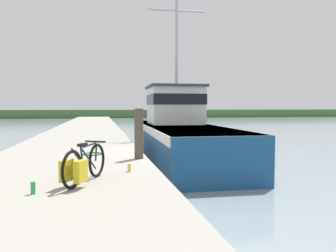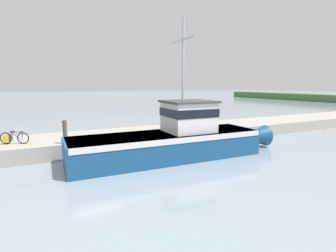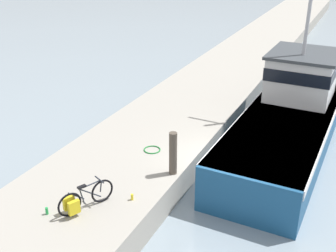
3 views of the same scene
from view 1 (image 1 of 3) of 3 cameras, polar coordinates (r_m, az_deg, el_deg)
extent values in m
plane|color=#84939E|center=(11.05, 2.14, -9.33)|extent=(320.00, 320.00, 0.00)
cube|color=#A39E93|center=(10.68, -16.69, -7.27)|extent=(4.51, 80.00, 0.97)
cube|color=#426638|center=(81.70, 11.73, 2.18)|extent=(180.00, 5.00, 1.82)
cube|color=navy|center=(15.15, 2.27, -2.87)|extent=(3.43, 11.73, 1.58)
cone|color=navy|center=(21.89, -1.62, -0.96)|extent=(1.56, 2.14, 1.50)
cube|color=white|center=(15.10, 2.27, -0.48)|extent=(3.49, 11.50, 0.32)
cube|color=white|center=(16.49, 1.19, 3.51)|extent=(2.57, 2.81, 1.80)
cube|color=black|center=(16.49, 1.19, 4.61)|extent=(2.62, 2.86, 0.50)
cube|color=#3D4247|center=(16.52, 1.19, 6.84)|extent=(2.77, 3.03, 0.12)
cylinder|color=#B2B2B7|center=(16.46, 1.50, 15.45)|extent=(0.14, 0.14, 4.77)
cylinder|color=#B2B2B7|center=(16.75, 1.50, 19.44)|extent=(2.80, 0.18, 0.10)
cube|color=#236BB2|center=(57.27, 5.48, 1.28)|extent=(4.43, 6.60, 0.81)
cone|color=#236BB2|center=(53.40, 4.70, 1.14)|extent=(1.24, 1.42, 0.77)
cube|color=beige|center=(57.26, 5.48, 1.60)|extent=(4.39, 6.49, 0.16)
cube|color=beige|center=(56.43, 5.33, 2.07)|extent=(2.04, 2.43, 0.81)
cube|color=black|center=(56.42, 5.33, 2.22)|extent=(2.08, 2.48, 0.23)
cube|color=#3D4247|center=(56.42, 5.33, 2.55)|extent=(2.20, 2.63, 0.12)
cylinder|color=#B2B2B7|center=(56.73, 5.40, 3.99)|extent=(0.14, 0.14, 2.74)
cylinder|color=#B2B2B7|center=(56.74, 5.40, 4.69)|extent=(1.22, 0.71, 0.10)
torus|color=black|center=(6.08, -16.37, -7.27)|extent=(0.34, 0.66, 0.70)
torus|color=black|center=(6.97, -12.30, -5.87)|extent=(0.34, 0.66, 0.70)
cylinder|color=#232833|center=(6.24, -15.62, -7.73)|extent=(0.18, 0.33, 0.19)
cylinder|color=#232833|center=(6.40, -14.72, -5.79)|extent=(0.09, 0.14, 0.53)
cylinder|color=#232833|center=(6.24, -15.43, -5.29)|extent=(0.22, 0.43, 0.39)
cylinder|color=#232833|center=(6.63, -13.68, -5.53)|extent=(0.30, 0.60, 0.53)
cylinder|color=#232833|center=(6.64, -13.51, -3.24)|extent=(0.25, 0.49, 0.05)
cylinder|color=#232833|center=(6.92, -12.42, -4.49)|extent=(0.07, 0.10, 0.35)
cylinder|color=#232833|center=(6.86, -12.55, -2.67)|extent=(0.42, 0.22, 0.04)
cube|color=black|center=(6.37, -14.68, -3.17)|extent=(0.19, 0.26, 0.05)
cube|color=gold|center=(6.20, -17.28, -7.42)|extent=(0.24, 0.34, 0.38)
cube|color=gold|center=(6.07, -14.97, -7.62)|extent=(0.24, 0.34, 0.38)
cylinder|color=#51473D|center=(9.22, -5.10, -1.34)|extent=(0.25, 0.25, 1.41)
torus|color=#197A2D|center=(10.31, -13.01, -4.76)|extent=(0.59, 0.59, 0.04)
cylinder|color=yellow|center=(7.46, -6.76, -7.21)|extent=(0.08, 0.08, 0.18)
cylinder|color=green|center=(6.00, -22.45, -9.95)|extent=(0.08, 0.08, 0.20)
camera|label=2|loc=(19.20, 54.71, 8.10)|focal=28.00mm
camera|label=3|loc=(8.13, 93.47, 42.42)|focal=45.00mm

